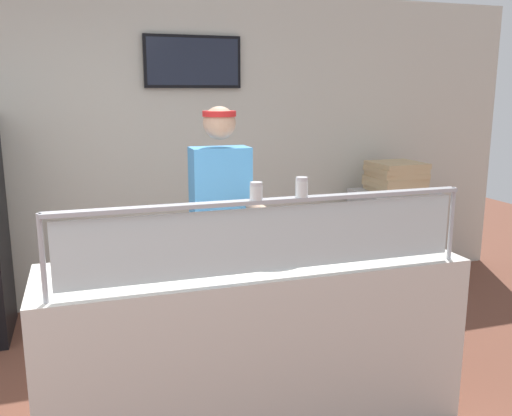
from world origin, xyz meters
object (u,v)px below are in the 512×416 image
at_px(pepper_flake_shaker, 302,188).
at_px(worker_figure, 222,222).
at_px(pizza_tray, 267,256).
at_px(pizza_box_stack, 396,177).
at_px(parmesan_shaker, 256,192).
at_px(pizza_server, 272,253).

bearing_deg(pepper_flake_shaker, worker_figure, 98.48).
relative_size(pizza_tray, pizza_box_stack, 0.95).
distance_m(parmesan_shaker, pizza_box_stack, 2.78).
distance_m(pizza_server, parmesan_shaker, 0.52).
height_order(parmesan_shaker, worker_figure, worker_figure).
bearing_deg(worker_figure, pizza_server, -82.01).
xyz_separation_m(parmesan_shaker, pepper_flake_shaker, (0.23, 0.00, 0.01)).
bearing_deg(pizza_box_stack, pepper_flake_shaker, -132.17).
xyz_separation_m(pizza_tray, pizza_server, (0.02, -0.02, 0.02)).
distance_m(pizza_tray, pizza_box_stack, 2.44).
distance_m(parmesan_shaker, worker_figure, 1.07).
distance_m(pizza_tray, pizza_server, 0.04).
xyz_separation_m(pizza_tray, parmesan_shaker, (-0.16, -0.31, 0.42)).
bearing_deg(pizza_box_stack, worker_figure, -153.76).
height_order(parmesan_shaker, pizza_box_stack, parmesan_shaker).
bearing_deg(pizza_server, pepper_flake_shaker, -64.12).
bearing_deg(pepper_flake_shaker, pizza_tray, 102.73).
relative_size(pepper_flake_shaker, pizza_box_stack, 0.21).
xyz_separation_m(pizza_tray, pizza_box_stack, (1.82, 1.63, 0.11)).
relative_size(pizza_tray, parmesan_shaker, 5.29).
bearing_deg(pepper_flake_shaker, pizza_box_stack, 47.83).
relative_size(parmesan_shaker, pepper_flake_shaker, 0.87).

